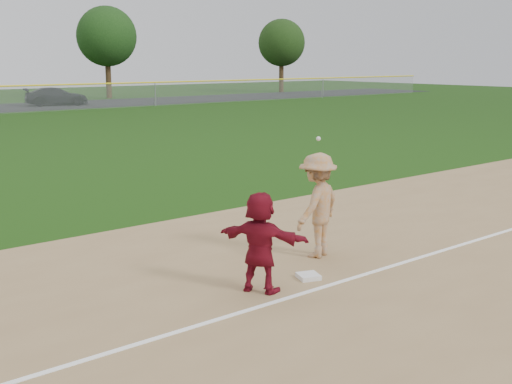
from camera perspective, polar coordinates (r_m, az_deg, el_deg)
ground at (r=12.11m, az=4.49°, el=-7.16°), size 160.00×160.00×0.00m
foul_line at (r=11.57m, az=7.24°, el=-8.01°), size 60.00×0.10×0.01m
first_base at (r=11.73m, az=4.68°, el=-7.48°), size 0.47×0.47×0.08m
base_runner at (r=10.84m, az=0.39°, el=-4.46°), size 1.21×1.67×1.74m
car_right at (r=58.61m, az=-17.33°, el=8.12°), size 5.65×3.43×1.53m
first_base_play at (r=12.80m, az=5.48°, el=-1.18°), size 1.52×1.15×2.49m
tree_3 at (r=68.06m, az=-13.14°, el=13.31°), size 6.00×6.00×9.19m
tree_4 at (r=78.98m, az=2.29°, el=13.11°), size 5.60×5.60×8.67m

